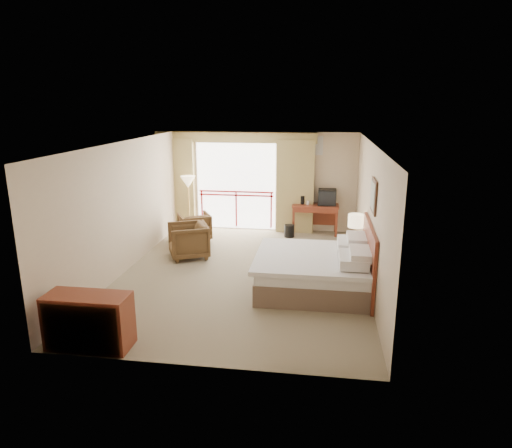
% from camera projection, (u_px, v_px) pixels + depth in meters
% --- Properties ---
extents(floor, '(7.00, 7.00, 0.00)m').
position_uv_depth(floor, '(244.00, 273.00, 9.54)').
color(floor, '#7F7257').
rests_on(floor, ground).
extents(ceiling, '(7.00, 7.00, 0.00)m').
position_uv_depth(ceiling, '(243.00, 143.00, 8.84)').
color(ceiling, white).
rests_on(ceiling, wall_back).
extents(wall_back, '(5.00, 0.00, 5.00)m').
position_uv_depth(wall_back, '(265.00, 181.00, 12.54)').
color(wall_back, '#CAB495').
rests_on(wall_back, ground).
extents(wall_front, '(5.00, 0.00, 5.00)m').
position_uv_depth(wall_front, '(197.00, 273.00, 5.85)').
color(wall_front, '#CAB495').
rests_on(wall_front, ground).
extents(wall_left, '(0.00, 7.00, 7.00)m').
position_uv_depth(wall_left, '(126.00, 207.00, 9.53)').
color(wall_left, '#CAB495').
rests_on(wall_left, ground).
extents(wall_right, '(0.00, 7.00, 7.00)m').
position_uv_depth(wall_right, '(370.00, 215.00, 8.85)').
color(wall_right, '#CAB495').
rests_on(wall_right, ground).
extents(balcony_door, '(2.40, 0.00, 2.40)m').
position_uv_depth(balcony_door, '(236.00, 186.00, 12.67)').
color(balcony_door, white).
rests_on(balcony_door, wall_back).
extents(balcony_railing, '(2.09, 0.03, 1.02)m').
position_uv_depth(balcony_railing, '(236.00, 200.00, 12.75)').
color(balcony_railing, '#A20D11').
rests_on(balcony_railing, wall_back).
extents(curtain_left, '(1.00, 0.26, 2.50)m').
position_uv_depth(curtain_left, '(177.00, 184.00, 12.76)').
color(curtain_left, '#94824E').
rests_on(curtain_left, wall_back).
extents(curtain_right, '(1.00, 0.26, 2.50)m').
position_uv_depth(curtain_right, '(295.00, 187.00, 12.30)').
color(curtain_right, '#94824E').
rests_on(curtain_right, wall_back).
extents(valance, '(4.40, 0.22, 0.28)m').
position_uv_depth(valance, '(235.00, 137.00, 12.22)').
color(valance, '#94824E').
rests_on(valance, wall_back).
extents(hvac_vent, '(0.50, 0.04, 0.50)m').
position_uv_depth(hvac_vent, '(313.00, 146.00, 12.07)').
color(hvac_vent, silver).
rests_on(hvac_vent, wall_back).
extents(bed, '(2.13, 2.06, 0.97)m').
position_uv_depth(bed, '(316.00, 270.00, 8.67)').
color(bed, brown).
rests_on(bed, floor).
extents(headboard, '(0.06, 2.10, 1.30)m').
position_uv_depth(headboard, '(369.00, 259.00, 8.46)').
color(headboard, maroon).
rests_on(headboard, wall_right).
extents(framed_art, '(0.04, 0.72, 0.60)m').
position_uv_depth(framed_art, '(374.00, 196.00, 8.15)').
color(framed_art, '#311C10').
rests_on(framed_art, wall_right).
extents(nightstand, '(0.40, 0.47, 0.53)m').
position_uv_depth(nightstand, '(354.00, 254.00, 9.92)').
color(nightstand, maroon).
rests_on(nightstand, floor).
extents(table_lamp, '(0.34, 0.34, 0.60)m').
position_uv_depth(table_lamp, '(356.00, 221.00, 9.78)').
color(table_lamp, tan).
rests_on(table_lamp, nightstand).
extents(phone, '(0.19, 0.16, 0.07)m').
position_uv_depth(phone, '(353.00, 243.00, 9.70)').
color(phone, black).
rests_on(phone, nightstand).
extents(desk, '(1.23, 0.60, 0.81)m').
position_uv_depth(desk, '(315.00, 211.00, 12.33)').
color(desk, maroon).
rests_on(desk, floor).
extents(tv, '(0.47, 0.38, 0.43)m').
position_uv_depth(tv, '(327.00, 197.00, 12.13)').
color(tv, black).
rests_on(tv, desk).
extents(coffee_maker, '(0.14, 0.14, 0.23)m').
position_uv_depth(coffee_maker, '(303.00, 200.00, 12.25)').
color(coffee_maker, black).
rests_on(coffee_maker, desk).
extents(cup, '(0.08, 0.08, 0.11)m').
position_uv_depth(cup, '(308.00, 203.00, 12.20)').
color(cup, white).
rests_on(cup, desk).
extents(wastebasket, '(0.27, 0.27, 0.33)m').
position_uv_depth(wastebasket, '(289.00, 231.00, 12.07)').
color(wastebasket, black).
rests_on(wastebasket, floor).
extents(armchair_far, '(1.03, 1.04, 0.71)m').
position_uv_depth(armchair_far, '(195.00, 240.00, 11.87)').
color(armchair_far, '#47301A').
rests_on(armchair_far, floor).
extents(armchair_near, '(1.14, 1.13, 0.79)m').
position_uv_depth(armchair_near, '(189.00, 257.00, 10.55)').
color(armchair_near, '#47301A').
rests_on(armchair_near, floor).
extents(side_table, '(0.49, 0.49, 0.53)m').
position_uv_depth(side_table, '(182.00, 233.00, 11.18)').
color(side_table, '#311C10').
rests_on(side_table, floor).
extents(book, '(0.29, 0.31, 0.02)m').
position_uv_depth(book, '(182.00, 226.00, 11.13)').
color(book, white).
rests_on(book, side_table).
extents(floor_lamp, '(0.39, 0.39, 1.55)m').
position_uv_depth(floor_lamp, '(188.00, 184.00, 12.25)').
color(floor_lamp, tan).
rests_on(floor_lamp, floor).
extents(dresser, '(1.22, 0.52, 0.81)m').
position_uv_depth(dresser, '(89.00, 321.00, 6.60)').
color(dresser, maroon).
rests_on(dresser, floor).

